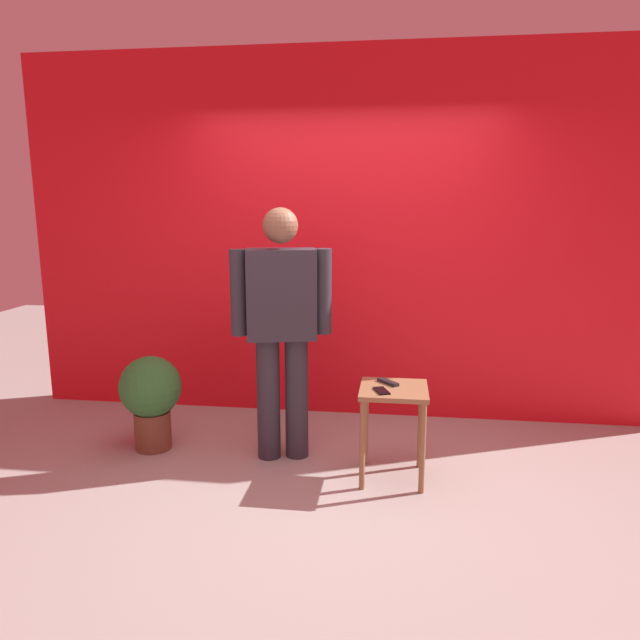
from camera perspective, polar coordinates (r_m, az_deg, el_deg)
ground_plane at (r=3.78m, az=0.21°, el=-16.42°), size 12.00×12.00×0.00m
back_wall_red at (r=4.84m, az=2.53°, el=7.97°), size 5.34×0.12×2.96m
standing_person at (r=3.98m, az=-3.74°, el=-0.17°), size 0.69×0.33×1.73m
side_table at (r=3.81m, az=7.12°, el=-8.29°), size 0.43×0.43×0.61m
cell_phone at (r=3.69m, az=5.97°, el=-6.83°), size 0.12×0.16×0.01m
tv_remote at (r=3.85m, az=6.60°, el=-6.00°), size 0.15×0.16×0.02m
potted_plant at (r=4.42m, az=-16.06°, el=-6.97°), size 0.44×0.44×0.69m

